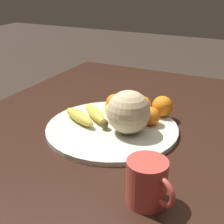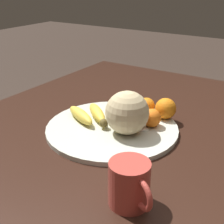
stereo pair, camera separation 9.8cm
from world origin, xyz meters
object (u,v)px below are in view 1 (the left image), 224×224
(banana_bunch, at_px, (96,114))
(ceramic_mug, at_px, (148,182))
(kitchen_table, at_px, (123,159))
(fruit_bowl, at_px, (112,128))
(orange_front_left, at_px, (137,109))
(orange_front_right, at_px, (151,116))
(orange_mid_center, at_px, (143,105))
(melon, at_px, (129,112))
(produce_tag, at_px, (139,124))
(orange_back_left, at_px, (162,106))
(orange_back_right, at_px, (115,103))

(banana_bunch, bearing_deg, ceramic_mug, 174.71)
(kitchen_table, relative_size, fruit_bowl, 3.41)
(orange_front_left, bearing_deg, fruit_bowl, 152.71)
(banana_bunch, distance_m, orange_front_right, 0.18)
(banana_bunch, distance_m, ceramic_mug, 0.42)
(kitchen_table, xyz_separation_m, ceramic_mug, (-0.26, -0.18, 0.14))
(kitchen_table, bearing_deg, orange_mid_center, -0.58)
(melon, relative_size, orange_front_left, 1.94)
(orange_front_left, xyz_separation_m, ceramic_mug, (-0.37, -0.18, 0.00))
(kitchen_table, relative_size, produce_tag, 17.20)
(melon, relative_size, ceramic_mug, 1.10)
(fruit_bowl, distance_m, ceramic_mug, 0.36)
(orange_front_right, relative_size, orange_back_left, 0.84)
(banana_bunch, height_order, orange_front_left, orange_front_left)
(banana_bunch, height_order, produce_tag, banana_bunch)
(orange_front_right, distance_m, orange_mid_center, 0.10)
(kitchen_table, relative_size, ceramic_mug, 11.83)
(fruit_bowl, xyz_separation_m, orange_back_left, (0.15, -0.12, 0.04))
(banana_bunch, bearing_deg, orange_back_right, -69.54)
(orange_front_right, distance_m, orange_back_left, 0.08)
(kitchen_table, distance_m, orange_front_right, 0.17)
(orange_front_left, relative_size, orange_back_left, 0.97)
(produce_tag, bearing_deg, orange_mid_center, -36.01)
(orange_mid_center, bearing_deg, orange_front_right, -144.50)
(melon, relative_size, orange_back_right, 2.03)
(fruit_bowl, height_order, produce_tag, produce_tag)
(banana_bunch, bearing_deg, fruit_bowl, -157.60)
(kitchen_table, distance_m, ceramic_mug, 0.35)
(orange_mid_center, bearing_deg, fruit_bowl, 161.97)
(fruit_bowl, relative_size, orange_back_left, 5.97)
(banana_bunch, relative_size, orange_back_right, 3.26)
(orange_front_left, distance_m, orange_front_right, 0.06)
(orange_mid_center, bearing_deg, ceramic_mug, -157.60)
(produce_tag, relative_size, ceramic_mug, 0.69)
(orange_front_right, relative_size, orange_back_right, 0.90)
(orange_back_left, bearing_deg, orange_back_right, 104.83)
(orange_front_left, bearing_deg, banana_bunch, 120.52)
(fruit_bowl, relative_size, produce_tag, 5.05)
(banana_bunch, height_order, orange_back_left, orange_back_left)
(orange_front_left, height_order, orange_front_right, orange_front_left)
(orange_front_left, xyz_separation_m, orange_mid_center, (0.06, -0.00, -0.01))
(melon, height_order, produce_tag, melon)
(banana_bunch, bearing_deg, orange_front_right, -125.72)
(orange_front_right, bearing_deg, ceramic_mug, -161.17)
(kitchen_table, distance_m, orange_mid_center, 0.21)
(melon, distance_m, orange_back_right, 0.16)
(orange_back_right, relative_size, ceramic_mug, 0.54)
(banana_bunch, relative_size, orange_front_left, 3.11)
(orange_mid_center, bearing_deg, orange_back_right, 115.06)
(orange_front_left, height_order, orange_back_right, orange_front_left)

